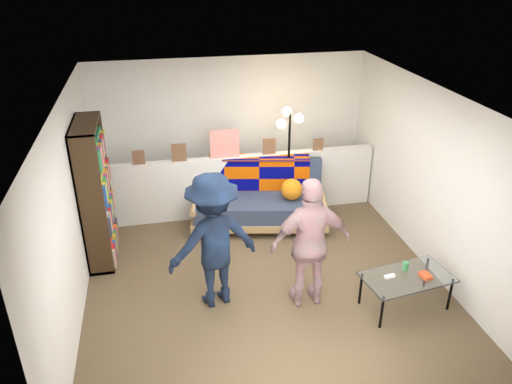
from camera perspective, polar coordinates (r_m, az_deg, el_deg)
ground at (r=6.72m, az=0.71°, el=-9.55°), size 5.00×5.00×0.00m
room_shell at (r=6.33m, az=-0.13°, el=5.33°), size 4.60×5.05×2.45m
half_wall_ledge at (r=7.99m, az=-2.06°, el=0.80°), size 4.45×0.15×1.00m
ledge_decor at (r=7.67m, az=-3.78°, el=5.16°), size 2.97×0.02×0.45m
futon_sofa at (r=7.73m, az=0.52°, el=-0.82°), size 2.20×1.34×0.88m
bookshelf at (r=7.00m, az=-17.86°, el=-0.63°), size 0.33×0.98×1.96m
coffee_table at (r=6.24m, az=16.93°, el=-9.40°), size 1.12×0.72×0.54m
floor_lamp at (r=7.71m, az=3.75°, el=5.83°), size 0.41×0.34×1.76m
person_left at (r=5.86m, az=-4.89°, el=-5.59°), size 1.22×0.88×1.70m
person_right at (r=5.87m, az=6.28°, el=-5.90°), size 0.97×0.41×1.65m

